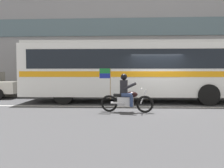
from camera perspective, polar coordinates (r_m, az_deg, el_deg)
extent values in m
plane|color=#3D3D3F|center=(11.26, 11.34, -5.31)|extent=(60.00, 60.00, 0.00)
cube|color=#A39E93|center=(16.27, 8.76, -2.46)|extent=(28.00, 3.80, 0.15)
cube|color=silver|center=(10.67, 11.81, -5.76)|extent=(26.60, 0.14, 0.01)
cube|color=gray|center=(19.40, 8.23, 20.57)|extent=(28.00, 0.80, 14.95)
cube|color=#4C606B|center=(18.41, 8.31, 14.31)|extent=(25.76, 0.10, 1.40)
cube|color=white|center=(12.24, 6.61, 3.52)|extent=(12.28, 2.78, 2.70)
cube|color=black|center=(12.26, 6.63, 6.09)|extent=(11.30, 2.80, 0.96)
cube|color=orange|center=(12.24, 6.61, 2.58)|extent=(12.03, 2.80, 0.28)
cube|color=silver|center=(12.34, 6.65, 10.08)|extent=(12.03, 2.65, 0.16)
cylinder|color=black|center=(11.51, -12.27, -2.53)|extent=(1.04, 0.30, 1.04)
cylinder|color=black|center=(11.84, 23.43, -2.56)|extent=(1.04, 0.30, 1.04)
torus|color=black|center=(9.02, 8.40, -5.14)|extent=(0.70, 0.17, 0.69)
torus|color=black|center=(9.16, -0.74, -4.98)|extent=(0.70, 0.17, 0.69)
cube|color=silver|center=(9.05, 3.48, -4.45)|extent=(0.67, 0.35, 0.36)
ellipsoid|color=black|center=(9.00, 5.07, -2.70)|extent=(0.51, 0.33, 0.24)
cube|color=black|center=(9.05, 2.23, -2.92)|extent=(0.59, 0.32, 0.12)
cylinder|color=silver|center=(8.98, 8.04, -3.24)|extent=(0.28, 0.09, 0.58)
cylinder|color=silver|center=(8.96, 7.54, -1.20)|extent=(0.11, 0.64, 0.04)
cylinder|color=silver|center=(8.94, 1.45, -4.86)|extent=(0.56, 0.15, 0.09)
cube|color=black|center=(9.00, 3.05, -0.78)|extent=(0.32, 0.39, 0.56)
sphere|color=black|center=(8.99, 3.06, 1.83)|extent=(0.26, 0.26, 0.26)
cylinder|color=navy|center=(9.19, 4.04, -2.58)|extent=(0.43, 0.20, 0.15)
cylinder|color=navy|center=(9.20, 5.16, -4.08)|extent=(0.13, 0.13, 0.46)
cylinder|color=navy|center=(8.84, 3.82, -2.80)|extent=(0.43, 0.20, 0.15)
cylinder|color=navy|center=(8.85, 4.98, -4.36)|extent=(0.13, 0.13, 0.46)
cylinder|color=black|center=(9.18, 4.68, -0.46)|extent=(0.53, 0.17, 0.32)
cylinder|color=black|center=(8.78, 4.46, -0.62)|extent=(0.53, 0.17, 0.32)
cylinder|color=olive|center=(9.08, -0.43, 0.05)|extent=(0.02, 0.02, 1.25)
cube|color=#197233|center=(9.11, -1.86, 3.36)|extent=(0.44, 0.07, 0.20)
cube|color=navy|center=(9.11, -1.86, 2.10)|extent=(0.44, 0.07, 0.20)
cylinder|color=#4C8C3F|center=(15.91, 22.27, -1.46)|extent=(0.22, 0.22, 0.58)
sphere|color=#4C8C3F|center=(15.89, 22.30, -0.16)|extent=(0.20, 0.20, 0.20)
cylinder|color=#4C8C3F|center=(15.78, 22.44, -1.39)|extent=(0.09, 0.10, 0.09)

